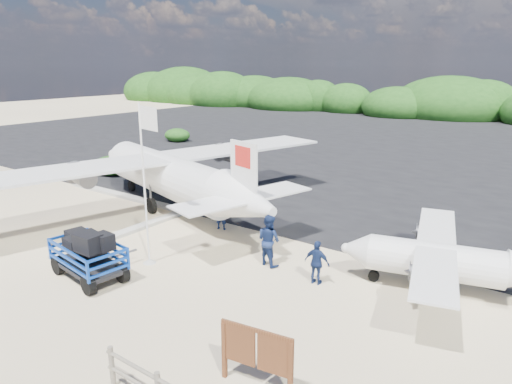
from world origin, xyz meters
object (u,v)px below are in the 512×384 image
crew_b (269,240)px  baggage_cart (91,278)px  crew_a (221,212)px  aircraft_small (320,132)px  flagpole (150,263)px  crew_c (317,263)px

crew_b → baggage_cart: bearing=56.7°
crew_a → aircraft_small: 30.85m
crew_a → flagpole: bearing=74.7°
crew_c → aircraft_small: 35.20m
baggage_cart → crew_c: 7.71m
flagpole → crew_a: (-0.13, 4.26, 0.79)m
crew_a → crew_b: bearing=137.1°
flagpole → crew_b: size_ratio=3.07×
crew_b → crew_c: 2.17m
baggage_cart → crew_c: (6.47, 4.11, 0.75)m
baggage_cart → crew_c: size_ratio=2.01×
crew_b → flagpole: bearing=44.8°
baggage_cart → crew_a: bearing=92.2°
flagpole → aircraft_small: (-10.57, 33.28, 0.00)m
baggage_cart → crew_b: crew_b is taller
crew_a → crew_b: size_ratio=0.84×
flagpole → crew_c: 6.18m
crew_b → crew_c: bearing=-177.9°
flagpole → crew_b: (3.63, 2.44, 0.94)m
crew_a → crew_c: 6.28m
crew_a → crew_c: size_ratio=1.05×
flagpole → baggage_cart: bearing=-109.4°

